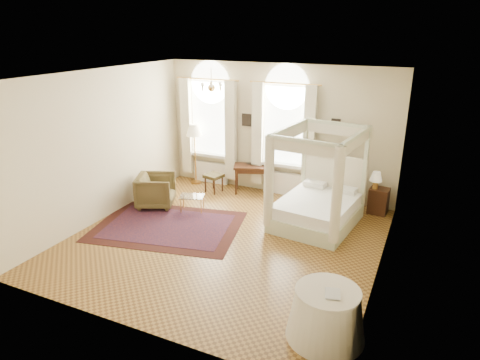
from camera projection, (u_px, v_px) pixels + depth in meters
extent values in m
plane|color=olive|center=(225.00, 240.00, 8.77)|extent=(6.00, 6.00, 0.00)
plane|color=beige|center=(278.00, 130.00, 10.77)|extent=(6.00, 0.00, 6.00)
plane|color=beige|center=(122.00, 225.00, 5.65)|extent=(6.00, 0.00, 6.00)
plane|color=beige|center=(103.00, 146.00, 9.39)|extent=(0.00, 6.00, 6.00)
plane|color=beige|center=(387.00, 186.00, 7.02)|extent=(0.00, 6.00, 6.00)
plane|color=white|center=(223.00, 75.00, 7.65)|extent=(6.00, 6.00, 0.00)
cube|color=white|center=(211.00, 118.00, 11.44)|extent=(1.10, 0.04, 1.90)
cylinder|color=white|center=(210.00, 82.00, 11.12)|extent=(1.10, 0.04, 1.10)
cube|color=white|center=(210.00, 155.00, 11.70)|extent=(1.32, 0.24, 0.08)
cube|color=beige|center=(187.00, 127.00, 11.65)|extent=(0.28, 0.14, 2.60)
cube|color=beige|center=(231.00, 131.00, 11.12)|extent=(0.28, 0.14, 2.60)
cube|color=white|center=(211.00, 172.00, 11.89)|extent=(1.00, 0.12, 0.58)
cube|color=white|center=(285.00, 126.00, 10.62)|extent=(1.10, 0.04, 1.90)
cylinder|color=white|center=(287.00, 87.00, 10.29)|extent=(1.10, 0.04, 1.10)
cube|color=white|center=(283.00, 165.00, 10.87)|extent=(1.32, 0.24, 0.08)
cube|color=beige|center=(258.00, 134.00, 10.82)|extent=(0.28, 0.14, 2.60)
cube|color=beige|center=(309.00, 140.00, 10.29)|extent=(0.28, 0.14, 2.60)
cube|color=white|center=(282.00, 183.00, 11.06)|extent=(1.00, 0.12, 0.58)
cylinder|color=gold|center=(211.00, 77.00, 9.10)|extent=(0.02, 0.02, 0.40)
sphere|color=gold|center=(211.00, 88.00, 9.17)|extent=(0.16, 0.16, 0.16)
sphere|color=#F9EBC1|center=(220.00, 85.00, 9.06)|extent=(0.07, 0.07, 0.07)
sphere|color=#F9EBC1|center=(220.00, 84.00, 9.27)|extent=(0.07, 0.07, 0.07)
sphere|color=#F9EBC1|center=(211.00, 83.00, 9.35)|extent=(0.07, 0.07, 0.07)
sphere|color=#F9EBC1|center=(202.00, 84.00, 9.23)|extent=(0.07, 0.07, 0.07)
sphere|color=#F9EBC1|center=(202.00, 85.00, 9.03)|extent=(0.07, 0.07, 0.07)
sphere|color=#F9EBC1|center=(212.00, 86.00, 8.94)|extent=(0.07, 0.07, 0.07)
cube|color=black|center=(247.00, 120.00, 11.01)|extent=(0.26, 0.03, 0.32)
cube|color=black|center=(336.00, 124.00, 10.07)|extent=(0.22, 0.03, 0.26)
cube|color=#BAC19D|center=(316.00, 217.00, 9.39)|extent=(1.77, 2.08, 0.33)
cube|color=white|center=(317.00, 205.00, 9.30)|extent=(1.66, 1.98, 0.26)
cube|color=beige|center=(333.00, 177.00, 9.91)|extent=(1.55, 0.26, 1.09)
cube|color=#BAC19D|center=(304.00, 163.00, 10.17)|extent=(0.09, 0.09, 2.10)
cube|color=#BAC19D|center=(364.00, 174.00, 9.46)|extent=(0.09, 0.09, 2.10)
cube|color=#BAC19D|center=(269.00, 186.00, 8.73)|extent=(0.09, 0.09, 2.10)
cube|color=#BAC19D|center=(337.00, 200.00, 8.02)|extent=(0.09, 0.09, 2.10)
cube|color=#BAC19D|center=(337.00, 123.00, 9.46)|extent=(1.55, 0.26, 0.07)
cube|color=#BAC19D|center=(304.00, 141.00, 8.02)|extent=(1.55, 0.26, 0.07)
cube|color=#BAC19D|center=(290.00, 127.00, 9.10)|extent=(0.30, 1.91, 0.07)
cube|color=#BAC19D|center=(356.00, 136.00, 8.38)|extent=(0.30, 1.91, 0.07)
cube|color=beige|center=(336.00, 129.00, 9.51)|extent=(1.60, 0.23, 0.26)
cube|color=beige|center=(304.00, 148.00, 8.06)|extent=(1.60, 0.23, 0.26)
cube|color=beige|center=(290.00, 133.00, 9.14)|extent=(0.27, 1.96, 0.26)
cube|color=beige|center=(356.00, 142.00, 8.43)|extent=(0.27, 1.96, 0.26)
cylinder|color=beige|center=(269.00, 182.00, 8.70)|extent=(0.20, 0.20, 1.91)
cylinder|color=beige|center=(337.00, 196.00, 7.99)|extent=(0.20, 0.20, 1.91)
cube|color=#371C0F|center=(378.00, 201.00, 9.93)|extent=(0.45, 0.42, 0.61)
cylinder|color=gold|center=(375.00, 185.00, 9.80)|extent=(0.12, 0.12, 0.20)
cone|color=#F9EBC1|center=(376.00, 176.00, 9.73)|extent=(0.28, 0.28, 0.22)
cube|color=#371C0F|center=(253.00, 166.00, 11.05)|extent=(1.10, 0.83, 0.06)
cube|color=#371C0F|center=(253.00, 170.00, 11.08)|extent=(0.98, 0.70, 0.10)
cylinder|color=#371C0F|center=(237.00, 177.00, 11.38)|extent=(0.05, 0.05, 0.69)
cylinder|color=#371C0F|center=(270.00, 178.00, 11.33)|extent=(0.05, 0.05, 0.69)
cylinder|color=#371C0F|center=(236.00, 182.00, 11.01)|extent=(0.05, 0.05, 0.69)
cylinder|color=#371C0F|center=(270.00, 183.00, 10.96)|extent=(0.05, 0.05, 0.69)
imported|color=black|center=(254.00, 163.00, 11.15)|extent=(0.41, 0.32, 0.03)
cube|color=#3F351B|center=(214.00, 176.00, 11.18)|extent=(0.50, 0.50, 0.08)
cylinder|color=#371C0F|center=(205.00, 185.00, 11.24)|extent=(0.04, 0.04, 0.40)
cylinder|color=#371C0F|center=(214.00, 187.00, 11.05)|extent=(0.04, 0.04, 0.40)
cylinder|color=#371C0F|center=(213.00, 182.00, 11.47)|extent=(0.04, 0.04, 0.40)
cylinder|color=#371C0F|center=(222.00, 184.00, 11.29)|extent=(0.04, 0.04, 0.40)
imported|color=#4A3D1F|center=(156.00, 191.00, 10.29)|extent=(1.13, 1.12, 0.79)
cube|color=silver|center=(192.00, 196.00, 10.02)|extent=(0.65, 0.55, 0.02)
cylinder|color=gold|center=(181.00, 206.00, 9.95)|extent=(0.02, 0.02, 0.37)
cylinder|color=gold|center=(201.00, 207.00, 9.91)|extent=(0.02, 0.02, 0.37)
cylinder|color=gold|center=(184.00, 201.00, 10.25)|extent=(0.02, 0.02, 0.37)
cylinder|color=gold|center=(203.00, 201.00, 10.20)|extent=(0.02, 0.02, 0.37)
cylinder|color=gold|center=(196.00, 182.00, 11.96)|extent=(0.29, 0.29, 0.03)
cylinder|color=gold|center=(195.00, 158.00, 11.72)|extent=(0.04, 0.04, 1.46)
cone|color=#F9EBC1|center=(194.00, 130.00, 11.46)|extent=(0.43, 0.43, 0.31)
cube|color=#38130D|center=(168.00, 226.00, 9.34)|extent=(3.48, 2.81, 0.01)
cube|color=black|center=(168.00, 226.00, 9.34)|extent=(2.91, 2.24, 0.01)
cone|color=beige|center=(326.00, 315.00, 5.92)|extent=(1.10, 1.10, 0.71)
cylinder|color=beige|center=(328.00, 292.00, 5.79)|extent=(0.90, 0.90, 0.04)
imported|color=black|center=(325.00, 293.00, 5.71)|extent=(0.26, 0.31, 0.03)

